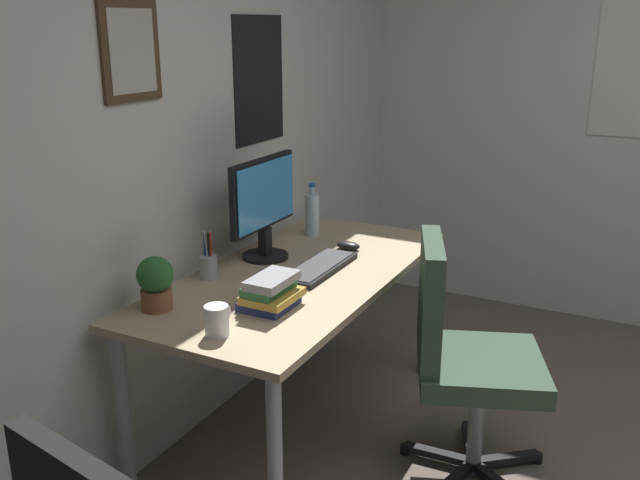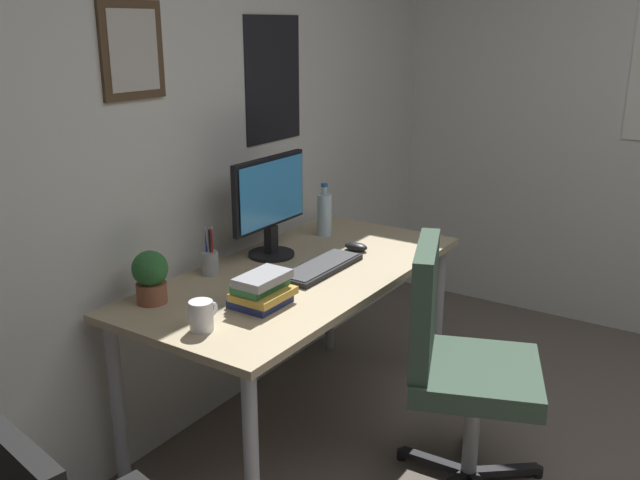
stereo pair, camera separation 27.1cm
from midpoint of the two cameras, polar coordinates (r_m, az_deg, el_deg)
name	(u,v)px [view 2 (the right image)]	position (r m, az deg, el deg)	size (l,w,h in m)	color
wall_back	(163,130)	(2.73, -10.15, 8.97)	(4.40, 0.10, 2.60)	silver
desk	(300,288)	(2.83, 1.05, -4.07)	(1.56, 0.75, 0.73)	tan
office_chair	(455,356)	(2.63, 14.13, -9.41)	(0.59, 0.60, 0.95)	#334738
monitor	(270,202)	(2.92, -1.54, 3.10)	(0.46, 0.20, 0.43)	black
keyboard	(321,267)	(2.81, 2.82, -2.32)	(0.43, 0.15, 0.03)	black
computer_mouse	(356,247)	(3.06, 5.54, -0.60)	(0.06, 0.11, 0.04)	black
water_bottle	(324,214)	(3.25, 2.75, 2.17)	(0.07, 0.07, 0.25)	silver
coffee_mug_near	(202,316)	(2.27, -6.44, -6.32)	(0.12, 0.08, 0.10)	white
potted_plant	(150,275)	(2.50, -10.95, -2.94)	(0.13, 0.13, 0.20)	brown
pen_cup	(210,262)	(2.76, -6.39, -1.85)	(0.07, 0.07, 0.20)	#9EA0A5
book_stack_left	(262,290)	(2.45, -1.72, -4.26)	(0.21, 0.18, 0.12)	navy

